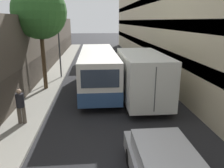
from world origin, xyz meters
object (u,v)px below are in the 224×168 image
object	(u,v)px
pedestrian	(21,105)
street_lamp	(57,18)
bus	(98,69)
panel_van	(91,55)
street_tree_left	(39,12)
box_truck	(139,74)

from	to	relation	value
pedestrian	street_lamp	xyz separation A→B (m)	(0.65, 8.97, 4.06)
bus	panel_van	bearing A→B (deg)	93.46
panel_van	street_lamp	world-z (taller)	street_lamp
street_lamp	street_tree_left	size ratio (longest dim) A/B	1.01
pedestrian	street_tree_left	world-z (taller)	street_tree_left
bus	pedestrian	xyz separation A→B (m)	(-3.82, -5.66, -0.45)
street_lamp	panel_van	bearing A→B (deg)	67.44
box_truck	panel_van	world-z (taller)	box_truck
bus	panel_van	world-z (taller)	bus
box_truck	panel_van	bearing A→B (deg)	105.19
panel_van	pedestrian	size ratio (longest dim) A/B	2.65
bus	panel_van	distance (m)	9.59
bus	panel_van	size ratio (longest dim) A/B	2.10
pedestrian	street_lamp	world-z (taller)	street_lamp
street_lamp	pedestrian	bearing A→B (deg)	-94.14
pedestrian	street_lamp	bearing A→B (deg)	85.86
street_tree_left	box_truck	bearing A→B (deg)	-19.00
bus	street_tree_left	size ratio (longest dim) A/B	1.34
street_tree_left	street_lamp	bearing A→B (deg)	78.34
street_lamp	box_truck	bearing A→B (deg)	-43.43
box_truck	panel_van	size ratio (longest dim) A/B	1.75
street_lamp	street_tree_left	distance (m)	3.33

